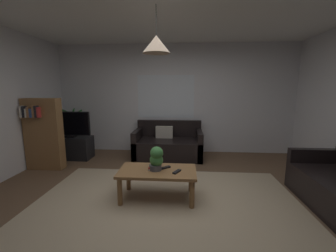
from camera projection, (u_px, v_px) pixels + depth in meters
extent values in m
cube|color=brown|center=(166.00, 204.00, 3.04)|extent=(5.75, 5.20, 0.02)
cube|color=tan|center=(165.00, 212.00, 2.85)|extent=(3.74, 2.86, 0.01)
cube|color=silver|center=(175.00, 99.00, 5.40)|extent=(5.87, 0.06, 2.64)
cube|color=white|center=(166.00, 97.00, 5.37)|extent=(1.38, 0.01, 1.04)
cube|color=black|center=(168.00, 149.00, 5.05)|extent=(1.54, 0.86, 0.42)
cube|color=black|center=(169.00, 128.00, 5.34)|extent=(1.54, 0.12, 0.40)
cube|color=black|center=(138.00, 143.00, 5.08)|extent=(0.12, 0.86, 0.64)
cube|color=black|center=(199.00, 145.00, 4.98)|extent=(0.12, 0.86, 0.64)
cube|color=#B7AD9E|center=(164.00, 132.00, 5.18)|extent=(0.40, 0.12, 0.28)
cube|color=black|center=(315.00, 168.00, 3.51)|extent=(0.86, 0.12, 0.64)
cube|color=olive|center=(157.00, 171.00, 3.14)|extent=(1.10, 0.59, 0.04)
cylinder|color=olive|center=(120.00, 192.00, 2.98)|extent=(0.07, 0.07, 0.39)
cylinder|color=olive|center=(192.00, 194.00, 2.91)|extent=(0.07, 0.07, 0.39)
cylinder|color=olive|center=(128.00, 178.00, 3.44)|extent=(0.07, 0.07, 0.39)
cylinder|color=olive|center=(191.00, 180.00, 3.37)|extent=(0.07, 0.07, 0.39)
cube|color=beige|center=(153.00, 169.00, 3.13)|extent=(0.13, 0.10, 0.02)
cube|color=#B22D2D|center=(153.00, 167.00, 3.13)|extent=(0.12, 0.13, 0.03)
cube|color=black|center=(165.00, 168.00, 3.20)|extent=(0.16, 0.14, 0.02)
cube|color=black|center=(177.00, 172.00, 3.04)|extent=(0.12, 0.16, 0.02)
cylinder|color=#4C4C51|center=(155.00, 167.00, 3.13)|extent=(0.18, 0.18, 0.08)
sphere|color=#3D7F3D|center=(156.00, 160.00, 3.11)|extent=(0.19, 0.19, 0.19)
sphere|color=#3D7F3D|center=(157.00, 157.00, 3.11)|extent=(0.17, 0.17, 0.17)
sphere|color=#3D7F3D|center=(157.00, 153.00, 3.08)|extent=(0.19, 0.19, 0.19)
cube|color=black|center=(72.00, 148.00, 4.98)|extent=(0.90, 0.44, 0.50)
cube|color=black|center=(69.00, 123.00, 4.87)|extent=(0.94, 0.05, 0.53)
cube|color=black|center=(69.00, 124.00, 4.84)|extent=(0.90, 0.00, 0.49)
cube|color=black|center=(70.00, 136.00, 4.92)|extent=(0.24, 0.16, 0.04)
cylinder|color=brown|center=(75.00, 146.00, 5.52)|extent=(0.32, 0.32, 0.30)
cylinder|color=brown|center=(74.00, 128.00, 5.44)|extent=(0.05, 0.05, 0.61)
cone|color=#2D6B33|center=(79.00, 114.00, 5.34)|extent=(0.41, 0.16, 0.21)
cone|color=#2D6B33|center=(80.00, 111.00, 5.57)|extent=(0.26, 0.49, 0.35)
cone|color=#2D6B33|center=(73.00, 111.00, 5.52)|extent=(0.19, 0.36, 0.32)
cone|color=#2D6B33|center=(64.00, 111.00, 5.36)|extent=(0.48, 0.15, 0.35)
cone|color=#2D6B33|center=(62.00, 113.00, 5.19)|extent=(0.32, 0.48, 0.34)
cone|color=#2D6B33|center=(72.00, 115.00, 5.21)|extent=(0.20, 0.37, 0.25)
cube|color=olive|center=(44.00, 134.00, 4.27)|extent=(0.70, 0.22, 1.40)
cube|color=beige|center=(23.00, 111.00, 4.10)|extent=(0.04, 0.16, 0.22)
cube|color=black|center=(26.00, 112.00, 4.09)|extent=(0.04, 0.16, 0.21)
cube|color=beige|center=(28.00, 113.00, 4.09)|extent=(0.03, 0.16, 0.16)
cube|color=#99663F|center=(30.00, 112.00, 4.09)|extent=(0.05, 0.16, 0.19)
cube|color=#2D4C8C|center=(33.00, 113.00, 4.09)|extent=(0.05, 0.16, 0.17)
cube|color=#99663F|center=(35.00, 111.00, 4.08)|extent=(0.04, 0.16, 0.23)
cube|color=black|center=(38.00, 111.00, 4.07)|extent=(0.04, 0.16, 0.22)
cube|color=#B22D2D|center=(40.00, 112.00, 4.07)|extent=(0.03, 0.16, 0.19)
cylinder|color=black|center=(156.00, 20.00, 2.79)|extent=(0.01, 0.01, 0.37)
cone|color=tan|center=(156.00, 44.00, 2.84)|extent=(0.37, 0.37, 0.22)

